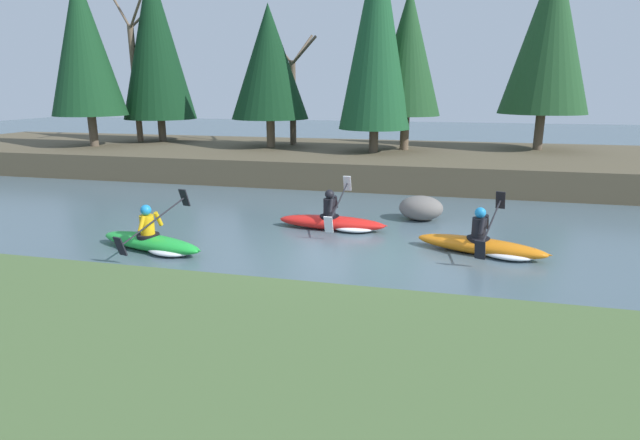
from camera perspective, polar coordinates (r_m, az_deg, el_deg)
ground_plane at (r=10.48m, az=2.94°, el=-4.18°), size 90.00×90.00×0.00m
riverbank_near at (r=5.54m, az=-8.15°, el=-19.60°), size 44.00×5.26×0.57m
riverbank_far at (r=20.91m, az=8.45°, el=6.58°), size 44.00×8.59×0.95m
conifer_tree_far_left at (r=24.24m, az=-25.44°, el=17.72°), size 3.08×3.08×7.22m
conifer_tree_left at (r=25.47m, az=-18.33°, el=18.71°), size 3.35×3.35×7.96m
conifer_tree_mid_left at (r=21.82m, az=-5.85°, el=17.48°), size 3.27×3.27×5.82m
conifer_tree_centre at (r=20.13m, az=6.49°, el=20.61°), size 2.77×2.77×8.15m
conifer_tree_mid_right at (r=21.11m, az=10.02°, el=18.35°), size 2.75×2.75×6.32m
conifer_tree_right at (r=22.71m, az=24.79°, el=18.84°), size 3.45×3.45×7.68m
bare_tree_upstream at (r=25.61m, az=-20.33°, el=15.80°), size 3.84×3.80×6.99m
bare_tree_mid_upstream at (r=22.81m, az=-3.06°, el=14.32°), size 2.70×2.67×4.81m
kayaker_lead at (r=11.09m, az=18.42°, el=-2.77°), size 2.77×2.04×1.20m
kayaker_middle at (r=12.38m, az=1.83°, el=-0.21°), size 2.78×2.07×1.20m
kayaker_trailing at (r=11.34m, az=-18.41°, el=-2.40°), size 2.78×2.05×1.20m
boulder_midstream at (r=13.53m, az=11.46°, el=1.35°), size 1.16×0.90×0.65m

